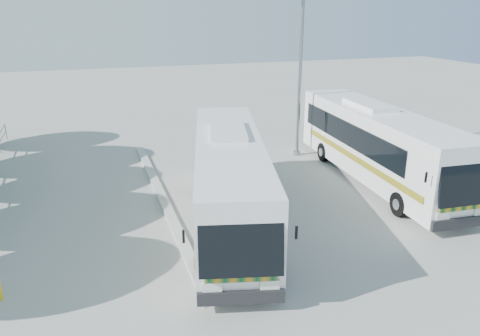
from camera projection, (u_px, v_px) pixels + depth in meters
name	position (u px, v px, depth m)	size (l,w,h in m)	color
ground	(227.00, 212.00, 19.18)	(100.00, 100.00, 0.00)	#9C9C97
kerb_divider	(163.00, 199.00, 20.26)	(0.40, 16.00, 0.15)	#B2B2AD
coach_main	(229.00, 178.00, 17.74)	(5.23, 12.16, 3.31)	silver
coach_adjacent	(378.00, 143.00, 22.04)	(3.32, 12.43, 3.41)	white
lamppost	(300.00, 67.00, 24.91)	(2.18, 0.56, 8.95)	gray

